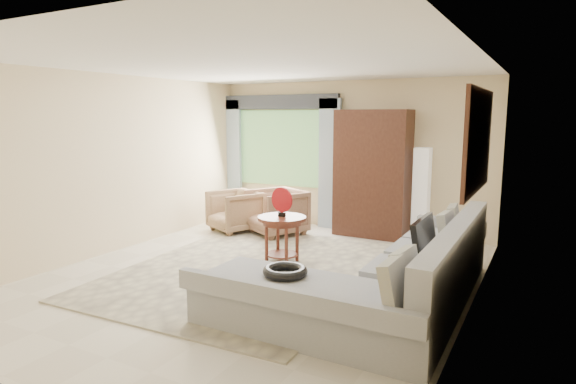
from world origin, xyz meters
The scene contains 17 objects.
ground centered at (0.00, 0.00, 0.00)m, with size 6.00×6.00×0.00m, color silver.
area_rug centered at (-0.21, 0.20, 0.01)m, with size 3.00×4.00×0.02m, color beige.
sectional_sofa centered at (1.78, -0.18, 0.28)m, with size 2.30×3.46×0.90m.
tv_screen centered at (2.05, 0.02, 0.72)m, with size 0.06×0.74×0.48m, color black.
garden_hose centered at (1.00, -1.07, 0.55)m, with size 0.43×0.43×0.09m, color black.
coffee_table centered at (0.00, 0.63, 0.34)m, with size 0.66×0.66×0.66m.
red_disc centered at (0.00, 0.63, 0.89)m, with size 0.34×0.34×0.03m, color #A11015.
armchair_left centered at (-1.63, 1.85, 0.36)m, with size 0.77×0.79×0.72m, color #9F7E57.
armchair_right centered at (-0.88, 1.99, 0.39)m, with size 0.83×0.85×0.78m, color #A06E57.
potted_plant centered at (-2.41, 2.55, 0.29)m, with size 0.52×0.45×0.58m, color #999999.
armoire centered at (0.55, 2.72, 1.05)m, with size 1.20×0.55×2.10m, color black.
floor_lamp centered at (1.35, 2.78, 0.75)m, with size 0.24×0.24×1.50m, color silver.
window centered at (-1.35, 2.97, 1.40)m, with size 1.80×0.04×1.40m, color #669E59.
curtain_left centered at (-2.40, 2.88, 1.15)m, with size 0.40×0.08×2.30m, color #9EB7CC.
curtain_right centered at (-0.30, 2.88, 1.15)m, with size 0.40×0.08×2.30m, color #9EB7CC.
valance centered at (-1.35, 2.90, 2.25)m, with size 2.40×0.12×0.26m, color #1E232D.
wall_mirror centered at (2.46, 0.35, 1.75)m, with size 0.05×1.70×1.05m.
Camera 1 is at (3.13, -4.90, 2.01)m, focal length 30.00 mm.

